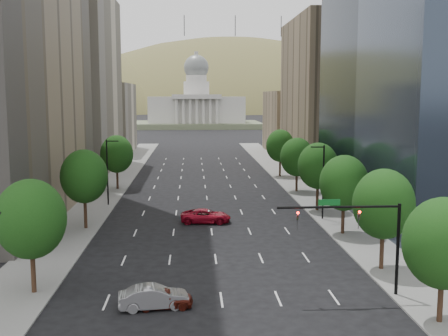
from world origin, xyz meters
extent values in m
cube|color=slate|center=(-15.50, 60.00, 0.07)|extent=(6.00, 200.00, 0.15)
cube|color=slate|center=(15.50, 60.00, 0.07)|extent=(6.00, 200.00, 0.15)
cube|color=beige|center=(-25.00, 103.00, 17.50)|extent=(14.00, 30.00, 35.00)
cube|color=beige|center=(-25.00, 136.00, 9.00)|extent=(14.00, 26.00, 18.00)
cube|color=#8C7759|center=(25.00, 100.00, 15.00)|extent=(14.00, 30.00, 30.00)
cube|color=#8C7759|center=(25.00, 133.00, 8.00)|extent=(14.00, 26.00, 16.00)
cylinder|color=#382316|center=(14.00, 25.00, 1.88)|extent=(0.36, 0.36, 3.75)
ellipsoid|color=#10350E|center=(14.00, 25.00, 5.40)|extent=(5.20, 5.20, 5.98)
cylinder|color=#382316|center=(14.00, 36.00, 2.00)|extent=(0.36, 0.36, 4.00)
ellipsoid|color=#10350E|center=(14.00, 36.00, 5.76)|extent=(5.20, 5.20, 5.98)
cylinder|color=#382316|center=(14.00, 48.00, 1.95)|extent=(0.36, 0.36, 3.90)
ellipsoid|color=#10350E|center=(14.00, 48.00, 5.62)|extent=(5.20, 5.20, 5.98)
cylinder|color=#382316|center=(14.00, 60.00, 2.05)|extent=(0.36, 0.36, 4.10)
ellipsoid|color=#10350E|center=(14.00, 60.00, 5.90)|extent=(5.20, 5.20, 5.98)
cylinder|color=#382316|center=(14.00, 74.00, 1.90)|extent=(0.36, 0.36, 3.80)
ellipsoid|color=#10350E|center=(14.00, 74.00, 5.47)|extent=(5.20, 5.20, 5.98)
cylinder|color=#382316|center=(14.00, 90.00, 2.00)|extent=(0.36, 0.36, 4.00)
ellipsoid|color=#10350E|center=(14.00, 90.00, 5.76)|extent=(5.20, 5.20, 5.98)
cylinder|color=#382316|center=(-14.00, 32.00, 2.00)|extent=(0.36, 0.36, 4.00)
ellipsoid|color=#10350E|center=(-14.00, 32.00, 5.76)|extent=(5.20, 5.20, 5.98)
cylinder|color=#382316|center=(-14.00, 52.00, 2.08)|extent=(0.36, 0.36, 4.15)
ellipsoid|color=#10350E|center=(-14.00, 52.00, 5.98)|extent=(5.20, 5.20, 5.98)
cylinder|color=#382316|center=(-14.00, 78.00, 1.98)|extent=(0.36, 0.36, 3.95)
ellipsoid|color=#10350E|center=(-14.00, 78.00, 5.69)|extent=(5.20, 5.20, 5.98)
cylinder|color=black|center=(13.50, 55.00, 4.50)|extent=(0.20, 0.20, 9.00)
cylinder|color=black|center=(12.70, 55.00, 8.80)|extent=(1.60, 0.14, 0.14)
cylinder|color=black|center=(-13.50, 65.00, 4.50)|extent=(0.20, 0.20, 9.00)
cylinder|color=black|center=(-12.70, 65.00, 8.80)|extent=(1.60, 0.14, 0.14)
cylinder|color=black|center=(13.00, 30.00, 3.50)|extent=(0.24, 0.24, 7.00)
cylinder|color=black|center=(8.50, 30.00, 6.80)|extent=(9.00, 0.18, 0.18)
imported|color=black|center=(10.00, 30.00, 6.25)|extent=(0.18, 0.22, 1.10)
imported|color=black|center=(5.50, 30.00, 6.25)|extent=(0.18, 0.22, 1.10)
sphere|color=#FF0C07|center=(10.00, 29.82, 6.45)|extent=(0.20, 0.20, 0.20)
sphere|color=#FF0C07|center=(5.50, 29.82, 6.45)|extent=(0.20, 0.20, 0.20)
cube|color=#0C591E|center=(7.80, 30.00, 7.15)|extent=(1.60, 0.06, 0.45)
cube|color=#596647|center=(0.00, 250.00, 1.25)|extent=(60.00, 40.00, 2.50)
cube|color=silver|center=(0.00, 250.00, 8.50)|extent=(44.00, 26.00, 12.00)
cube|color=silver|center=(0.00, 236.00, 14.50)|extent=(22.00, 4.00, 2.00)
cylinder|color=silver|center=(0.00, 250.00, 18.00)|extent=(12.00, 12.00, 7.00)
cylinder|color=silver|center=(0.00, 250.00, 23.00)|extent=(9.60, 9.60, 3.00)
sphere|color=slate|center=(0.00, 250.00, 28.10)|extent=(11.60, 11.60, 11.60)
cylinder|color=silver|center=(0.00, 250.00, 33.95)|extent=(1.80, 1.80, 2.50)
ellipsoid|color=olive|center=(-140.00, 560.00, -33.25)|extent=(380.00, 342.00, 190.00)
ellipsoid|color=olive|center=(40.00, 600.00, -42.00)|extent=(440.00, 396.00, 240.00)
ellipsoid|color=olive|center=(210.00, 640.00, -35.00)|extent=(360.00, 324.00, 200.00)
cylinder|color=black|center=(-10.00, 590.00, 90.00)|extent=(0.80, 0.80, 22.00)
cylinder|color=black|center=(45.00, 590.00, 90.00)|extent=(0.80, 0.80, 22.00)
cylinder|color=black|center=(95.00, 590.00, 90.00)|extent=(0.80, 0.80, 22.00)
imported|color=#49130C|center=(-4.20, 28.74, 0.72)|extent=(4.30, 1.87, 1.44)
imported|color=gray|center=(-4.80, 28.68, 0.81)|extent=(5.12, 2.39, 1.63)
imported|color=maroon|center=(-0.54, 54.32, 0.81)|extent=(6.00, 3.06, 1.62)
camera|label=1|loc=(-2.02, -7.87, 14.76)|focal=43.45mm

